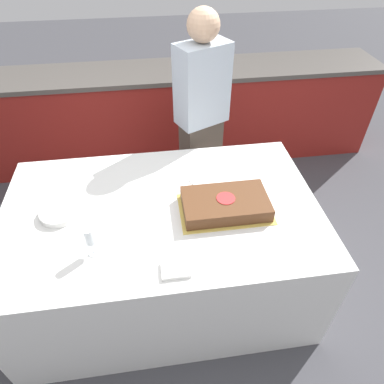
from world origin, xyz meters
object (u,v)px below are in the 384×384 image
cake (225,204)px  person_cutting_cake (201,122)px  wine_glass (89,238)px  plate_stack (59,212)px

cake → person_cutting_cake: (-0.00, 0.85, 0.04)m
wine_glass → person_cutting_cake: 1.28m
cake → person_cutting_cake: size_ratio=0.32×
cake → plate_stack: bearing=174.6°
cake → wine_glass: bearing=-163.5°
person_cutting_cake → wine_glass: bearing=31.1°
wine_glass → plate_stack: bearing=124.7°
cake → wine_glass: 0.75m
cake → wine_glass: (-0.72, -0.21, 0.07)m
plate_stack → wine_glass: size_ratio=1.27×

